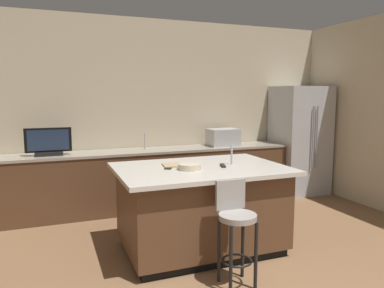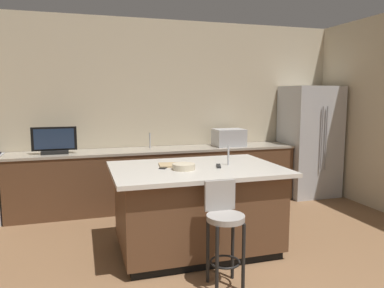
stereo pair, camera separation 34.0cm
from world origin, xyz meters
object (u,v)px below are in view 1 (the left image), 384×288
object	(u,v)px
fruit_bowl	(189,167)
microwave	(223,137)
bar_stool_center	(236,224)
cell_phone	(169,168)
tv_remote	(223,166)
tv_monitor	(48,143)
cutting_board	(178,165)
refrigerator	(300,140)
kitchen_island	(201,207)

from	to	relation	value
fruit_bowl	microwave	bearing A→B (deg)	54.90
bar_stool_center	cell_phone	bearing A→B (deg)	112.44
bar_stool_center	tv_remote	xyz separation A→B (m)	(0.23, 0.76, 0.38)
tv_monitor	bar_stool_center	distance (m)	2.96
cell_phone	cutting_board	bearing A→B (deg)	66.86
refrigerator	microwave	distance (m)	1.47
tv_monitor	fruit_bowl	bearing A→B (deg)	-51.62
microwave	fruit_bowl	bearing A→B (deg)	-125.10
kitchen_island	tv_remote	xyz separation A→B (m)	(0.23, -0.07, 0.47)
fruit_bowl	cutting_board	world-z (taller)	fruit_bowl
tv_monitor	microwave	bearing A→B (deg)	1.12
fruit_bowl	tv_remote	world-z (taller)	fruit_bowl
kitchen_island	refrigerator	xyz separation A→B (m)	(2.55, 1.63, 0.45)
kitchen_island	refrigerator	distance (m)	3.06
microwave	tv_remote	xyz separation A→B (m)	(-0.86, -1.77, -0.09)
refrigerator	bar_stool_center	world-z (taller)	refrigerator
cell_phone	cutting_board	distance (m)	0.16
microwave	cell_phone	xyz separation A→B (m)	(-1.44, -1.65, -0.10)
microwave	tv_remote	size ratio (longest dim) A/B	2.82
bar_stool_center	cutting_board	bearing A→B (deg)	103.37
tv_monitor	cutting_board	size ratio (longest dim) A/B	1.84
cutting_board	bar_stool_center	bearing A→B (deg)	-77.39
fruit_bowl	cutting_board	size ratio (longest dim) A/B	0.74
refrigerator	cutting_board	bearing A→B (deg)	-151.71
cell_phone	tv_remote	bearing A→B (deg)	20.59
tv_monitor	tv_remote	size ratio (longest dim) A/B	3.53
kitchen_island	tv_monitor	size ratio (longest dim) A/B	3.06
fruit_bowl	cell_phone	size ratio (longest dim) A/B	1.61
tv_monitor	fruit_bowl	size ratio (longest dim) A/B	2.49
microwave	cutting_board	world-z (taller)	microwave
kitchen_island	tv_monitor	distance (m)	2.34
tv_remote	cell_phone	bearing A→B (deg)	-173.84
microwave	kitchen_island	bearing A→B (deg)	-122.73
refrigerator	tv_remote	bearing A→B (deg)	-143.73
tv_monitor	refrigerator	bearing A→B (deg)	-0.20
kitchen_island	microwave	xyz separation A→B (m)	(1.09, 1.70, 0.56)
tv_remote	cutting_board	xyz separation A→B (m)	(-0.45, 0.21, -0.00)
tv_monitor	bar_stool_center	xyz separation A→B (m)	(1.55, -2.47, -0.51)
tv_monitor	fruit_bowl	xyz separation A→B (m)	(1.38, -1.74, -0.11)
refrigerator	bar_stool_center	xyz separation A→B (m)	(-2.55, -2.46, -0.37)
cell_phone	cutting_board	world-z (taller)	cutting_board
tv_monitor	cutting_board	distance (m)	2.02
microwave	cutting_board	distance (m)	2.04
tv_monitor	cell_phone	world-z (taller)	tv_monitor
microwave	cutting_board	xyz separation A→B (m)	(-1.31, -1.56, -0.09)
tv_remote	cutting_board	size ratio (longest dim) A/B	0.52
bar_stool_center	fruit_bowl	distance (m)	0.85
tv_monitor	kitchen_island	bearing A→B (deg)	-46.74
refrigerator	bar_stool_center	distance (m)	3.56
tv_monitor	tv_remote	xyz separation A→B (m)	(1.78, -1.72, -0.13)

